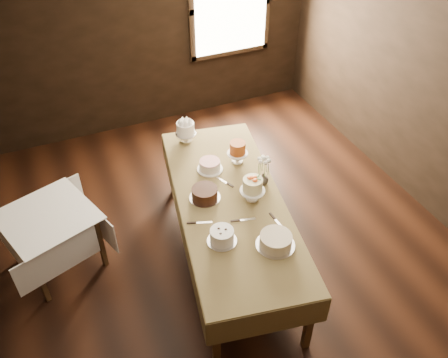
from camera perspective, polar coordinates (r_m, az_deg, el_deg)
The scene contains 19 objects.
floor at distance 5.21m, azimuth 0.89°, elevation -9.36°, with size 5.00×6.00×0.01m, color black.
wall_back at distance 6.76m, azimuth -9.97°, elevation 17.11°, with size 5.00×0.02×2.80m, color black.
wall_right at distance 5.61m, azimuth 25.32°, elevation 8.89°, with size 0.02×6.00×2.80m, color black.
window at distance 7.03m, azimuth 0.85°, elevation 20.31°, with size 1.10×0.05×1.30m, color #FFEABF.
display_table at distance 4.68m, azimuth 0.77°, elevation -3.16°, with size 1.48×2.77×0.82m.
side_table at distance 5.00m, azimuth -20.61°, elevation -4.88°, with size 1.08×1.08×0.71m.
cake_meringue at distance 5.39m, azimuth -4.70°, elevation 5.67°, with size 0.24×0.24×0.26m.
cake_lattice at distance 4.98m, azimuth -1.74°, elevation 1.61°, with size 0.31×0.31×0.10m.
cake_caramel at distance 5.05m, azimuth 1.66°, elevation 3.17°, with size 0.23×0.23×0.26m.
cake_chocolate at distance 4.62m, azimuth -2.37°, elevation -1.82°, with size 0.33×0.33×0.12m.
cake_flowers at distance 4.59m, azimuth 3.49°, elevation -1.35°, with size 0.27×0.27×0.26m.
cake_swirl at distance 4.20m, azimuth -0.26°, elevation -7.02°, with size 0.27×0.27×0.14m.
cake_cream at distance 4.19m, azimuth 6.34°, elevation -7.54°, with size 0.40×0.40×0.12m.
cake_server_a at distance 4.44m, azimuth 2.91°, elevation -4.95°, with size 0.24×0.03×0.01m, color silver.
cake_server_b at distance 4.42m, azimuth 6.77°, elevation -5.49°, with size 0.24×0.03×0.01m, color silver.
cake_server_c at distance 4.87m, azimuth -0.27°, elevation -0.12°, with size 0.24×0.03×0.01m, color silver.
cake_server_e at distance 4.41m, azimuth -2.41°, elevation -5.32°, with size 0.24×0.03×0.01m, color silver.
flower_vase at distance 4.81m, azimuth 4.77°, elevation 0.04°, with size 0.12×0.12×0.12m, color #2D2823.
flower_bouquet at distance 4.70m, azimuth 4.88°, elevation 1.74°, with size 0.14×0.14×0.20m, color white, non-canonical shape.
Camera 1 is at (-1.43, -3.09, 3.94)m, focal length 37.40 mm.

